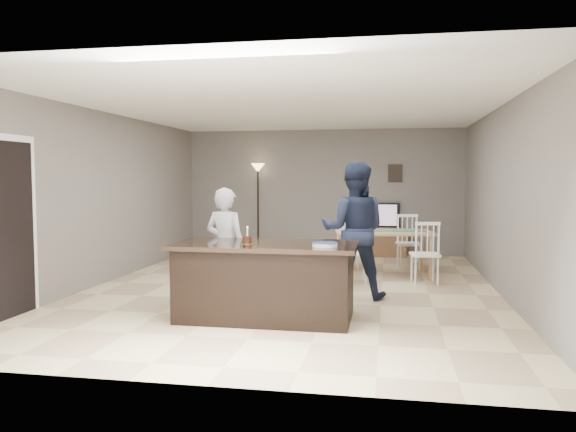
% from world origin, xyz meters
% --- Properties ---
extents(floor, '(8.00, 8.00, 0.00)m').
position_xyz_m(floor, '(0.00, 0.00, 0.00)').
color(floor, '#D2BA86').
rests_on(floor, ground).
extents(room_shell, '(8.00, 8.00, 8.00)m').
position_xyz_m(room_shell, '(0.00, 0.00, 1.68)').
color(room_shell, slate).
rests_on(room_shell, floor).
extents(kitchen_island, '(2.15, 1.10, 0.90)m').
position_xyz_m(kitchen_island, '(0.00, -1.80, 0.45)').
color(kitchen_island, black).
rests_on(kitchen_island, floor).
extents(tv_console, '(1.20, 0.40, 0.60)m').
position_xyz_m(tv_console, '(1.20, 3.77, 0.30)').
color(tv_console, brown).
rests_on(tv_console, floor).
extents(television, '(0.91, 0.12, 0.53)m').
position_xyz_m(television, '(1.20, 3.84, 0.86)').
color(television, black).
rests_on(television, tv_console).
extents(tv_screen_glow, '(0.78, 0.00, 0.78)m').
position_xyz_m(tv_screen_glow, '(1.20, 3.76, 0.87)').
color(tv_screen_glow, '#D45017').
rests_on(tv_screen_glow, tv_console).
extents(picture_frames, '(1.10, 0.02, 0.38)m').
position_xyz_m(picture_frames, '(1.15, 3.98, 1.75)').
color(picture_frames, black).
rests_on(picture_frames, room_shell).
extents(doorway, '(0.00, 2.10, 2.65)m').
position_xyz_m(doorway, '(-2.99, -2.30, 1.26)').
color(doorway, black).
rests_on(doorway, floor).
extents(woman, '(0.63, 0.50, 1.54)m').
position_xyz_m(woman, '(-0.65, -1.25, 0.77)').
color(woman, '#B1B2B6').
rests_on(woman, floor).
extents(man, '(0.92, 0.72, 1.88)m').
position_xyz_m(man, '(0.95, -0.45, 0.94)').
color(man, '#171E33').
rests_on(man, floor).
extents(birthday_cake, '(0.13, 0.13, 0.21)m').
position_xyz_m(birthday_cake, '(-0.19, -1.93, 0.95)').
color(birthday_cake, gold).
rests_on(birthday_cake, kitchen_island).
extents(plate_stack, '(0.29, 0.29, 0.04)m').
position_xyz_m(plate_stack, '(0.72, -2.01, 0.92)').
color(plate_stack, white).
rests_on(plate_stack, kitchen_island).
extents(dining_table, '(1.77, 2.01, 0.98)m').
position_xyz_m(dining_table, '(1.34, 1.43, 0.63)').
color(dining_table, tan).
rests_on(dining_table, floor).
extents(floor_lamp, '(0.29, 0.29, 1.97)m').
position_xyz_m(floor_lamp, '(-1.41, 3.78, 1.53)').
color(floor_lamp, black).
rests_on(floor_lamp, floor).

